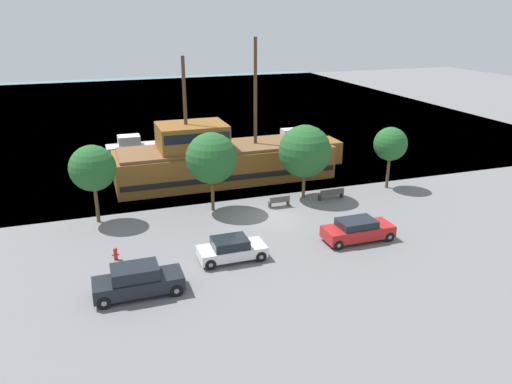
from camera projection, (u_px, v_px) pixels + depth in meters
ground_plane at (271, 216)px, 35.09m from camera, size 160.00×160.00×0.00m
water_surface at (167, 109)px, 74.21m from camera, size 80.00×80.00×0.00m
pirate_ship at (222, 159)px, 42.04m from camera, size 19.52×5.18×11.71m
moored_boat_dockside at (296, 139)px, 53.77m from camera, size 6.12×1.86×1.79m
moored_boat_outer at (133, 146)px, 50.75m from camera, size 5.42×2.21×1.81m
parked_car_curb_front at (231, 249)px, 28.77m from camera, size 3.88×1.80×1.35m
parked_car_curb_mid at (358, 230)px, 31.20m from camera, size 4.45×1.83×1.42m
parked_car_curb_rear at (138, 281)px, 25.12m from camera, size 4.48×1.77×1.63m
fire_hydrant at (115, 253)px, 28.84m from camera, size 0.42×0.25×0.76m
bench_promenade_east at (331, 194)px, 38.17m from camera, size 1.99×0.45×0.85m
bench_promenade_west at (279, 201)px, 36.67m from camera, size 1.56×0.45×0.85m
tree_row_east at (93, 168)px, 32.90m from camera, size 3.08×3.08×5.39m
tree_row_mideast at (212, 158)px, 34.88m from camera, size 3.62×3.62×5.74m
tree_row_midwest at (305, 151)px, 37.39m from camera, size 3.96×3.96×5.70m
tree_row_west at (390, 144)px, 39.62m from camera, size 2.67×2.67×5.02m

